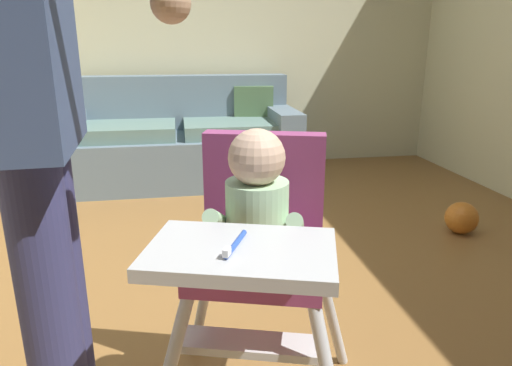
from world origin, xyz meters
TOP-DOWN VIEW (x-y plane):
  - ground at (0.00, 0.00)m, footprint 5.62×6.42m
  - wall_far at (0.00, 2.44)m, footprint 4.82×0.06m
  - couch at (-0.43, 1.92)m, footprint 1.92×0.86m
  - high_chair at (-0.24, -0.78)m, footprint 0.75×0.83m
  - adult_standing at (-0.78, -0.81)m, footprint 0.53×0.50m
  - toy_ball at (1.24, 0.44)m, footprint 0.20×0.20m
  - side_table at (-1.66, 1.70)m, footprint 0.40×0.40m
  - sippy_cup at (-1.71, 1.70)m, footprint 0.07×0.07m

SIDE VIEW (x-z plane):
  - ground at x=0.00m, z-range -0.10..0.00m
  - toy_ball at x=1.24m, z-range 0.00..0.20m
  - couch at x=-0.43m, z-range -0.10..0.76m
  - side_table at x=-1.66m, z-range 0.12..0.64m
  - sippy_cup at x=-1.71m, z-range 0.52..0.62m
  - high_chair at x=-0.24m, z-range 0.16..1.08m
  - adult_standing at x=-0.78m, z-range 0.11..1.79m
  - wall_far at x=0.00m, z-range 0.00..2.71m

